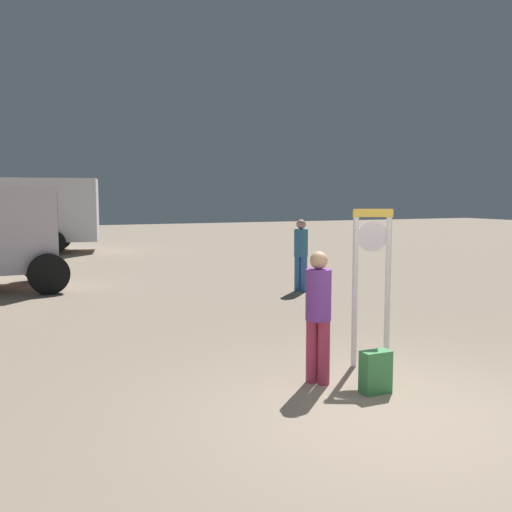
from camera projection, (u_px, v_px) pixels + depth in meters
name	position (u px, v px, depth m)	size (l,w,h in m)	color
ground_plane	(398.00, 418.00, 5.61)	(80.00, 80.00, 0.00)	gray
standing_clock	(372.00, 270.00, 7.21)	(0.48, 0.29, 2.00)	white
person_near_clock	(318.00, 310.00, 6.59)	(0.29, 0.29, 1.54)	#BC3759
backpack	(375.00, 372.00, 6.33)	(0.33, 0.22, 0.47)	#449351
person_distant	(301.00, 251.00, 13.05)	(0.31, 0.31, 1.64)	#3A68A9
box_truck_far	(21.00, 212.00, 22.04)	(6.59, 3.59, 2.85)	silver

